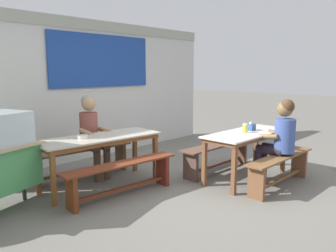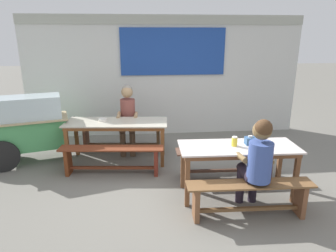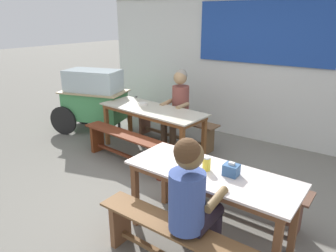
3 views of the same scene
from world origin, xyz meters
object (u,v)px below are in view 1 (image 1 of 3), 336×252
object	(u,v)px
bench_near_front	(280,167)
condiment_jar	(245,128)
bench_far_front	(122,174)
person_near_front	(279,136)
dining_table_far	(100,142)
tissue_box	(251,127)
bench_far_back	(82,158)
bench_near_back	(217,154)
soup_bowl	(82,137)
person_center_facing	(92,130)
dining_table_near	(247,137)

from	to	relation	value
bench_near_front	condiment_jar	world-z (taller)	condiment_jar
bench_far_front	person_near_front	bearing A→B (deg)	-34.85
bench_near_front	person_near_front	distance (m)	0.45
dining_table_far	tissue_box	distance (m)	2.36
bench_far_front	bench_near_front	world-z (taller)	same
bench_far_back	bench_near_back	size ratio (longest dim) A/B	1.05
condiment_jar	soup_bowl	bearing A→B (deg)	143.30
person_center_facing	soup_bowl	xyz separation A→B (m)	(-0.43, -0.40, 0.01)
bench_near_back	person_center_facing	size ratio (longest dim) A/B	1.24
tissue_box	soup_bowl	distance (m)	2.60
bench_far_front	condiment_jar	world-z (taller)	condiment_jar
bench_far_back	soup_bowl	world-z (taller)	soup_bowl
dining_table_far	person_center_facing	bearing A→B (deg)	68.23
dining_table_far	condiment_jar	xyz separation A→B (m)	(1.70, -1.38, 0.14)
bench_near_back	soup_bowl	bearing A→B (deg)	155.90
person_center_facing	person_near_front	bearing A→B (deg)	-54.74
dining_table_near	bench_near_back	bearing A→B (deg)	88.34
condiment_jar	person_near_front	bearing A→B (deg)	-74.57
bench_far_front	condiment_jar	size ratio (longest dim) A/B	12.52
dining_table_far	bench_near_back	bearing A→B (deg)	-25.18
dining_table_far	bench_far_front	world-z (taller)	dining_table_far
bench_far_front	person_center_facing	xyz separation A→B (m)	(0.24, 1.02, 0.44)
bench_near_front	condiment_jar	bearing A→B (deg)	94.21
soup_bowl	dining_table_far	bearing A→B (deg)	-15.63
person_near_front	tissue_box	bearing A→B (deg)	79.29
person_near_front	condiment_jar	bearing A→B (deg)	105.43
bench_far_front	tissue_box	world-z (taller)	tissue_box
dining_table_near	person_near_front	world-z (taller)	person_near_front
dining_table_far	bench_near_back	size ratio (longest dim) A/B	1.14
bench_far_front	bench_near_back	size ratio (longest dim) A/B	1.05
dining_table_near	bench_near_front	bearing A→B (deg)	-91.66
dining_table_near	tissue_box	xyz separation A→B (m)	(0.18, 0.05, 0.14)
dining_table_far	bench_far_front	bearing A→B (deg)	-95.55
bench_near_front	person_near_front	size ratio (longest dim) A/B	1.23
bench_far_front	bench_far_back	bearing A→B (deg)	84.45
person_near_front	condiment_jar	size ratio (longest dim) A/B	9.41
bench_far_front	bench_near_front	bearing A→B (deg)	-37.80
person_center_facing	condiment_jar	world-z (taller)	person_center_facing
dining_table_near	condiment_jar	distance (m)	0.16
dining_table_near	soup_bowl	xyz separation A→B (m)	(-2.00, 1.46, 0.10)
bench_far_front	tissue_box	xyz separation A→B (m)	(1.99, -0.79, 0.49)
dining_table_near	bench_far_front	distance (m)	2.03
dining_table_near	bench_far_back	world-z (taller)	dining_table_near
soup_bowl	dining_table_near	bearing A→B (deg)	-36.10
dining_table_far	tissue_box	world-z (taller)	tissue_box
bench_near_back	person_near_front	xyz separation A→B (m)	(0.06, -1.04, 0.44)
dining_table_far	bench_near_front	size ratio (longest dim) A/B	1.18
person_center_facing	bench_far_front	bearing A→B (deg)	-103.22
dining_table_near	bench_far_back	xyz separation A→B (m)	(-1.71, 1.95, -0.35)
bench_near_front	person_near_front	xyz separation A→B (m)	(0.09, 0.08, 0.44)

